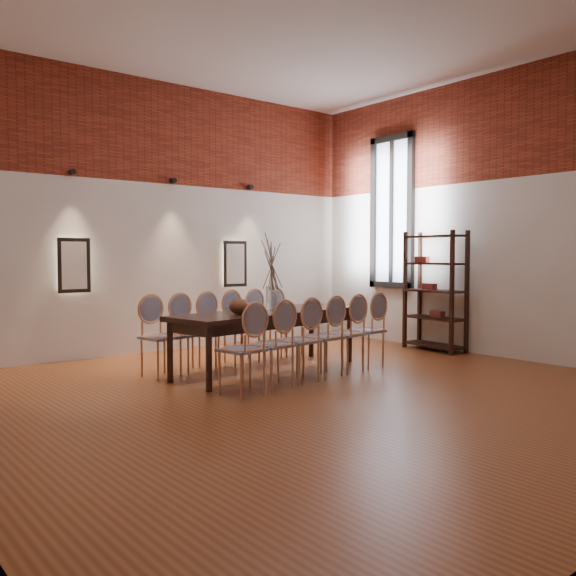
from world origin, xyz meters
TOP-DOWN VIEW (x-y plane):
  - floor at (0.00, 0.00)m, footprint 7.00×7.00m
  - ceiling at (0.00, 0.00)m, footprint 7.00×7.00m
  - wall_back at (0.00, 3.55)m, footprint 7.00×0.10m
  - wall_right at (3.55, 0.00)m, footprint 0.10×7.00m
  - brick_band_back at (0.00, 3.48)m, footprint 7.00×0.02m
  - brick_band_right at (3.48, 0.00)m, footprint 0.02×7.00m
  - niche_left at (-1.30, 3.45)m, footprint 0.36×0.06m
  - niche_right at (1.30, 3.45)m, footprint 0.36×0.06m
  - spot_fixture_left at (-1.30, 3.42)m, footprint 0.08×0.10m
  - spot_fixture_mid at (0.20, 3.42)m, footprint 0.08×0.10m
  - spot_fixture_right at (1.60, 3.42)m, footprint 0.08×0.10m
  - window_glass at (3.46, 2.00)m, footprint 0.02×0.78m
  - window_frame at (3.44, 2.00)m, footprint 0.08×0.90m
  - window_mullion at (3.44, 2.00)m, footprint 0.06×0.06m
  - dining_table at (0.29, 1.20)m, footprint 2.70×1.21m
  - chair_near_a at (-0.67, 0.35)m, footprint 0.50×0.50m
  - chair_near_b at (-0.24, 0.41)m, footprint 0.50×0.50m
  - chair_near_c at (0.18, 0.48)m, footprint 0.50×0.50m
  - chair_near_d at (0.61, 0.54)m, footprint 0.50×0.50m
  - chair_near_e at (1.04, 0.61)m, footprint 0.50×0.50m
  - chair_near_f at (1.47, 0.67)m, footprint 0.50×0.50m
  - chair_far_a at (-0.88, 1.73)m, footprint 0.50×0.50m
  - chair_far_b at (-0.45, 1.79)m, footprint 0.50×0.50m
  - chair_far_c at (-0.02, 1.86)m, footprint 0.50×0.50m
  - chair_far_d at (0.41, 1.92)m, footprint 0.50×0.50m
  - chair_far_e at (0.83, 1.99)m, footprint 0.50×0.50m
  - chair_far_f at (1.26, 2.05)m, footprint 0.50×0.50m
  - vase at (0.37, 1.21)m, footprint 0.14×0.14m
  - dried_branches at (0.37, 1.21)m, footprint 0.50×0.50m
  - bowl at (-0.21, 1.07)m, footprint 0.24×0.24m
  - book at (0.09, 1.32)m, footprint 0.28×0.22m
  - shelving_rack at (3.28, 0.98)m, footprint 0.47×1.03m

SIDE VIEW (x-z plane):
  - floor at x=0.00m, z-range -0.02..0.00m
  - dining_table at x=0.29m, z-range 0.00..0.75m
  - chair_near_a at x=-0.67m, z-range 0.00..0.94m
  - chair_near_b at x=-0.24m, z-range 0.00..0.94m
  - chair_near_c at x=0.18m, z-range 0.00..0.94m
  - chair_near_d at x=0.61m, z-range 0.00..0.94m
  - chair_near_e at x=1.04m, z-range 0.00..0.94m
  - chair_near_f at x=1.47m, z-range 0.00..0.94m
  - chair_far_a at x=-0.88m, z-range 0.00..0.94m
  - chair_far_b at x=-0.45m, z-range 0.00..0.94m
  - chair_far_c at x=-0.02m, z-range 0.00..0.94m
  - chair_far_d at x=0.41m, z-range 0.00..0.94m
  - chair_far_e at x=0.83m, z-range 0.00..0.94m
  - chair_far_f at x=1.26m, z-range 0.00..0.94m
  - book at x=0.09m, z-range 0.75..0.78m
  - bowl at x=-0.21m, z-range 0.75..0.93m
  - vase at x=0.37m, z-range 0.75..1.05m
  - shelving_rack at x=3.28m, z-range 0.00..1.80m
  - niche_left at x=-1.30m, z-range 0.97..1.63m
  - niche_right at x=1.30m, z-range 0.97..1.63m
  - dried_branches at x=0.37m, z-range 1.00..1.70m
  - wall_back at x=0.00m, z-range 0.00..4.00m
  - wall_right at x=3.55m, z-range 0.00..4.00m
  - window_glass at x=3.46m, z-range 0.96..3.34m
  - window_frame at x=3.44m, z-range 0.90..3.40m
  - window_mullion at x=3.44m, z-range 0.95..3.35m
  - spot_fixture_left at x=-1.30m, z-range 2.51..2.59m
  - spot_fixture_mid at x=0.20m, z-range 2.51..2.59m
  - spot_fixture_right at x=1.60m, z-range 2.51..2.59m
  - brick_band_back at x=0.00m, z-range 2.50..4.00m
  - brick_band_right at x=3.48m, z-range 2.50..4.00m
  - ceiling at x=0.00m, z-range 4.00..4.02m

